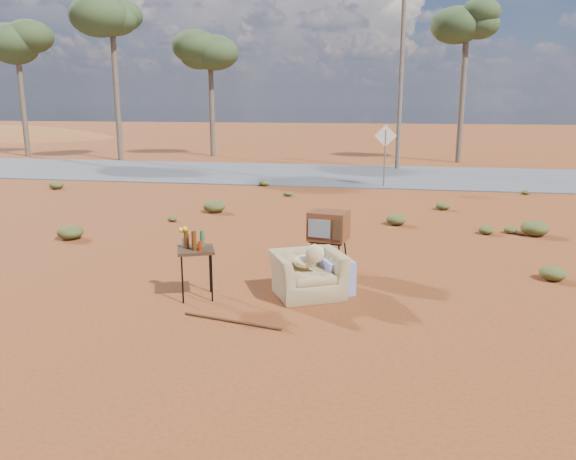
# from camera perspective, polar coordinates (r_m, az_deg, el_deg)

# --- Properties ---
(ground) EXTENTS (140.00, 140.00, 0.00)m
(ground) POSITION_cam_1_polar(r_m,az_deg,el_deg) (8.70, -1.58, -7.07)
(ground) COLOR brown
(ground) RESTS_ON ground
(highway) EXTENTS (140.00, 7.00, 0.04)m
(highway) POSITION_cam_1_polar(r_m,az_deg,el_deg) (23.25, 6.09, 5.59)
(highway) COLOR #565659
(highway) RESTS_ON ground
(dirt_mound) EXTENTS (26.00, 18.00, 2.00)m
(dirt_mound) POSITION_cam_1_polar(r_m,az_deg,el_deg) (52.70, -26.96, 8.35)
(dirt_mound) COLOR brown
(dirt_mound) RESTS_ON ground
(armchair) EXTENTS (1.38, 1.26, 0.93)m
(armchair) POSITION_cam_1_polar(r_m,az_deg,el_deg) (8.81, 2.59, -3.87)
(armchair) COLOR #947C50
(armchair) RESTS_ON ground
(tv_unit) EXTENTS (0.75, 0.64, 1.07)m
(tv_unit) POSITION_cam_1_polar(r_m,az_deg,el_deg) (10.02, 4.14, 0.33)
(tv_unit) COLOR black
(tv_unit) RESTS_ON ground
(side_table) EXTENTS (0.71, 0.71, 1.09)m
(side_table) POSITION_cam_1_polar(r_m,az_deg,el_deg) (8.69, -9.62, -1.68)
(side_table) COLOR #342212
(side_table) RESTS_ON ground
(rusty_bar) EXTENTS (1.47, 0.36, 0.04)m
(rusty_bar) POSITION_cam_1_polar(r_m,az_deg,el_deg) (7.87, -5.72, -9.20)
(rusty_bar) COLOR #462612
(rusty_bar) RESTS_ON ground
(road_sign) EXTENTS (0.78, 0.06, 2.19)m
(road_sign) POSITION_cam_1_polar(r_m,az_deg,el_deg) (20.05, 9.85, 8.56)
(road_sign) COLOR brown
(road_sign) RESTS_ON ground
(eucalyptus_far_left) EXTENTS (3.20, 3.20, 7.10)m
(eucalyptus_far_left) POSITION_cam_1_polar(r_m,az_deg,el_deg) (34.36, -25.85, 16.68)
(eucalyptus_far_left) COLOR brown
(eucalyptus_far_left) RESTS_ON ground
(eucalyptus_left) EXTENTS (3.20, 3.20, 8.10)m
(eucalyptus_left) POSITION_cam_1_polar(r_m,az_deg,el_deg) (30.53, -17.49, 19.82)
(eucalyptus_left) COLOR brown
(eucalyptus_left) RESTS_ON ground
(eucalyptus_near_left) EXTENTS (3.20, 3.20, 6.60)m
(eucalyptus_near_left) POSITION_cam_1_polar(r_m,az_deg,el_deg) (31.62, -7.91, 17.34)
(eucalyptus_near_left) COLOR brown
(eucalyptus_near_left) RESTS_ON ground
(eucalyptus_center) EXTENTS (3.20, 3.20, 7.60)m
(eucalyptus_center) POSITION_cam_1_polar(r_m,az_deg,el_deg) (29.39, 17.72, 19.14)
(eucalyptus_center) COLOR brown
(eucalyptus_center) RESTS_ON ground
(utility_pole_center) EXTENTS (1.40, 0.20, 8.00)m
(utility_pole_center) POSITION_cam_1_polar(r_m,az_deg,el_deg) (25.53, 11.42, 15.35)
(utility_pole_center) COLOR brown
(utility_pole_center) RESTS_ON ground
(scrub_patch) EXTENTS (17.49, 8.07, 0.33)m
(scrub_patch) POSITION_cam_1_polar(r_m,az_deg,el_deg) (12.98, -1.14, 0.32)
(scrub_patch) COLOR #494F22
(scrub_patch) RESTS_ON ground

